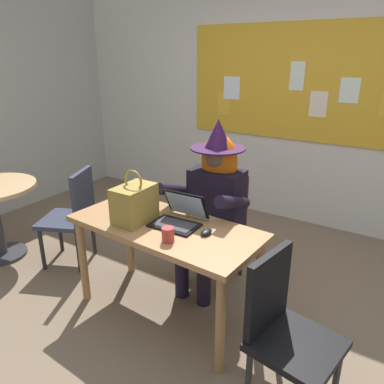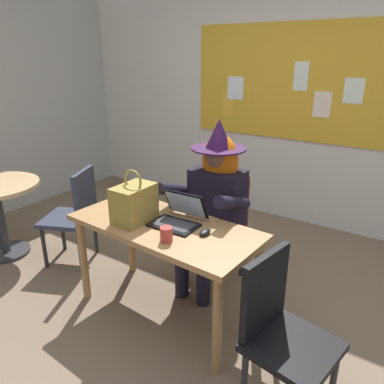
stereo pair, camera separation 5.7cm
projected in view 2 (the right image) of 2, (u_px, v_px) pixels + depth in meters
ground_plane at (182, 315)px, 2.79m from camera, size 24.00×24.00×0.00m
wall_back_bulletin at (297, 102)px, 4.01m from camera, size 5.90×2.39×2.68m
desk_main at (164, 237)px, 2.62m from camera, size 1.39×0.70×0.73m
chair_at_desk at (221, 221)px, 3.14m from camera, size 0.43×0.43×0.91m
person_costumed at (214, 195)px, 2.95m from camera, size 0.60×0.68×1.38m
laptop at (178, 217)px, 2.59m from camera, size 0.34×0.32×0.21m
computer_mouse at (205, 232)px, 2.43m from camera, size 0.06×0.10×0.03m
handbag at (134, 203)px, 2.59m from camera, size 0.20×0.30×0.38m
coffee_mug at (166, 234)px, 2.33m from camera, size 0.08×0.08×0.09m
chair_spare_by_window at (75, 212)px, 3.36m from camera, size 0.56×0.56×0.89m
chair_extra_corner at (280, 328)px, 1.94m from camera, size 0.49×0.49×0.89m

